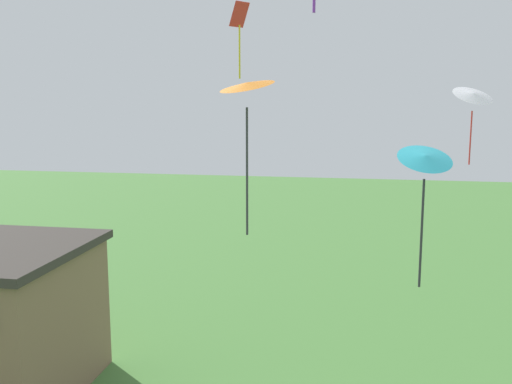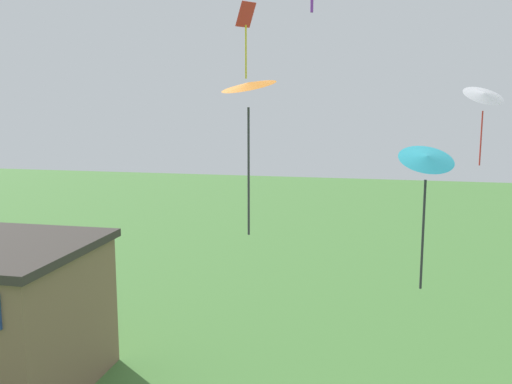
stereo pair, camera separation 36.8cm
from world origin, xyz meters
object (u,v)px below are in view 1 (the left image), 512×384
(kite_orange_delta, at_px, (247,89))
(kite_red_diamond, at_px, (239,27))
(kite_white_delta, at_px, (473,96))
(kite_cyan_delta, at_px, (425,162))

(kite_orange_delta, bearing_deg, kite_red_diamond, 103.89)
(kite_red_diamond, bearing_deg, kite_white_delta, 28.08)
(kite_cyan_delta, relative_size, kite_white_delta, 1.08)
(kite_red_diamond, relative_size, kite_cyan_delta, 0.73)
(kite_cyan_delta, bearing_deg, kite_white_delta, 74.51)
(kite_red_diamond, distance_m, kite_cyan_delta, 7.42)
(kite_white_delta, bearing_deg, kite_orange_delta, -126.60)
(kite_red_diamond, bearing_deg, kite_cyan_delta, -45.46)
(kite_red_diamond, distance_m, kite_orange_delta, 4.79)
(kite_red_diamond, height_order, kite_white_delta, kite_red_diamond)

